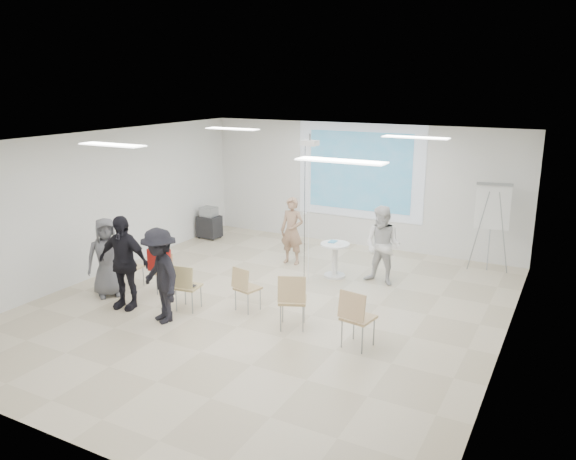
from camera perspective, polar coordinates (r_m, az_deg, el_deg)
The scene contains 30 objects.
floor at distance 10.33m, azimuth -2.11°, elevation -8.00°, with size 8.00×9.00×0.10m, color beige.
ceiling at distance 9.56m, azimuth -2.29°, elevation 9.38°, with size 8.00×9.00×0.10m, color white.
wall_back at distance 13.86m, azimuth 7.33°, elevation 4.54°, with size 8.00×0.10×3.00m, color silver.
wall_left at distance 12.32m, azimuth -18.72°, elevation 2.56°, with size 0.10×9.00×3.00m, color silver.
wall_right at distance 8.61m, azimuth 21.84°, elevation -2.88°, with size 0.10×9.00×3.00m, color silver.
projection_halo at distance 13.74m, azimuth 7.28°, elevation 5.93°, with size 3.20×0.01×2.30m, color silver.
projection_image at distance 13.72m, azimuth 7.26°, elevation 5.92°, with size 2.60×0.01×1.90m, color teal.
pedestal_table at distance 11.69m, azimuth 4.78°, elevation -2.83°, with size 0.61×0.61×0.75m.
player_left at distance 12.41m, azimuth 0.42°, elevation 0.36°, with size 0.62×0.42×1.70m, color tan.
player_right at distance 11.29m, azimuth 9.62°, elevation -1.16°, with size 0.85×0.68×1.77m, color white.
controller_left at distance 12.48m, azimuth 1.68°, elevation 1.72°, with size 0.04×0.13×0.04m, color white.
controller_right at distance 11.49m, azimuth 9.24°, elevation 0.74°, with size 0.04×0.12×0.04m, color white.
chair_far_left at distance 11.46m, azimuth -15.86°, elevation -3.43°, with size 0.39×0.42×0.81m.
chair_left_mid at distance 10.96m, azimuth -12.30°, elevation -3.89°, with size 0.49×0.52×0.85m.
chair_left_inner at distance 10.10m, azimuth -10.33°, elevation -5.41°, with size 0.46×0.48×0.85m.
chair_center at distance 9.95m, azimuth -4.41°, elevation -5.63°, with size 0.47×0.49×0.82m.
chair_right_inner at distance 9.19m, azimuth 0.43°, elevation -6.82°, with size 0.61×0.62×0.96m.
chair_right_far at distance 8.62m, azimuth 6.90°, elevation -8.49°, with size 0.51×0.54×0.95m.
red_jacket at distance 10.80m, azimuth -12.95°, elevation -3.00°, with size 0.44×0.10×0.42m, color #9E1813.
laptop at distance 10.19m, azimuth -10.04°, elevation -5.48°, with size 0.31×0.23×0.02m, color black.
audience_left at distance 10.36m, azimuth -16.45°, elevation -2.50°, with size 1.14×0.68×1.96m, color black.
audience_mid at distance 9.62m, azimuth -12.89°, elevation -3.93°, with size 1.20×0.65×1.85m, color black.
audience_outer at distance 11.07m, azimuth -17.95°, elevation -2.21°, with size 0.83×0.55×1.70m, color slate.
flipchart_easel at distance 12.48m, azimuth 20.08°, elevation 2.21°, with size 0.83×0.64×1.93m.
av_cart at distance 14.70m, azimuth -8.00°, elevation 0.64°, with size 0.56×0.45×0.82m.
ceiling_projector at distance 10.86m, azimuth 2.20°, elevation 8.13°, with size 0.30×0.25×3.00m.
fluor_panel_nw at distance 12.31m, azimuth -5.69°, elevation 10.19°, with size 1.20×0.30×0.02m, color white.
fluor_panel_ne at distance 10.64m, azimuth 12.82°, elevation 9.16°, with size 1.20×0.30×0.02m, color white.
fluor_panel_sw at distance 9.61m, azimuth -17.42°, elevation 8.26°, with size 1.20×0.30×0.02m, color white.
fluor_panel_se at distance 7.34m, azimuth 5.39°, elevation 7.00°, with size 1.20×0.30×0.02m, color white.
Camera 1 is at (4.80, -8.21, 3.98)m, focal length 35.00 mm.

